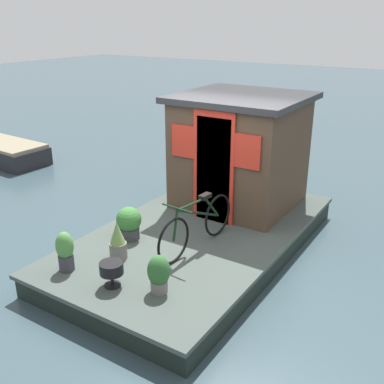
% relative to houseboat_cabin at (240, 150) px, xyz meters
% --- Properties ---
extents(ground_plane, '(60.00, 60.00, 0.00)m').
position_rel_houseboat_cabin_xyz_m(ground_plane, '(-1.34, 0.00, -1.33)').
color(ground_plane, '#384C54').
extents(houseboat_deck, '(4.90, 2.73, 0.36)m').
position_rel_houseboat_cabin_xyz_m(houseboat_deck, '(-1.34, 0.00, -1.15)').
color(houseboat_deck, '#424C47').
rests_on(houseboat_deck, ground_plane).
extents(houseboat_cabin, '(2.00, 2.07, 1.92)m').
position_rel_houseboat_cabin_xyz_m(houseboat_cabin, '(0.00, 0.00, 0.00)').
color(houseboat_cabin, '#4C3828').
rests_on(houseboat_cabin, houseboat_deck).
extents(bicycle, '(1.70, 0.50, 0.78)m').
position_rel_houseboat_cabin_xyz_m(bicycle, '(-1.85, -0.29, -0.60)').
color(bicycle, black).
rests_on(bicycle, houseboat_deck).
extents(potted_plant_sage, '(0.27, 0.27, 0.49)m').
position_rel_houseboat_cabin_xyz_m(potted_plant_sage, '(-3.04, -0.49, -0.72)').
color(potted_plant_sage, slate).
rests_on(potted_plant_sage, houseboat_deck).
extents(potted_plant_basil, '(0.23, 0.23, 0.55)m').
position_rel_houseboat_cabin_xyz_m(potted_plant_basil, '(-3.29, 0.83, -0.69)').
color(potted_plant_basil, '#38383D').
rests_on(potted_plant_basil, houseboat_deck).
extents(potted_plant_succulent, '(0.24, 0.24, 0.54)m').
position_rel_houseboat_cabin_xyz_m(potted_plant_succulent, '(-2.69, 0.47, -0.71)').
color(potted_plant_succulent, slate).
rests_on(potted_plant_succulent, houseboat_deck).
extents(potted_plant_fern, '(0.38, 0.38, 0.50)m').
position_rel_houseboat_cabin_xyz_m(potted_plant_fern, '(-2.14, 0.73, -0.71)').
color(potted_plant_fern, '#38383D').
rests_on(potted_plant_fern, houseboat_deck).
extents(charcoal_grill, '(0.29, 0.29, 0.32)m').
position_rel_houseboat_cabin_xyz_m(charcoal_grill, '(-3.25, 0.07, -0.74)').
color(charcoal_grill, black).
rests_on(charcoal_grill, houseboat_deck).
extents(dinghy_boat, '(1.19, 2.79, 0.52)m').
position_rel_houseboat_cabin_xyz_m(dinghy_boat, '(0.05, 6.89, -1.08)').
color(dinghy_boat, '#232328').
rests_on(dinghy_boat, ground_plane).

